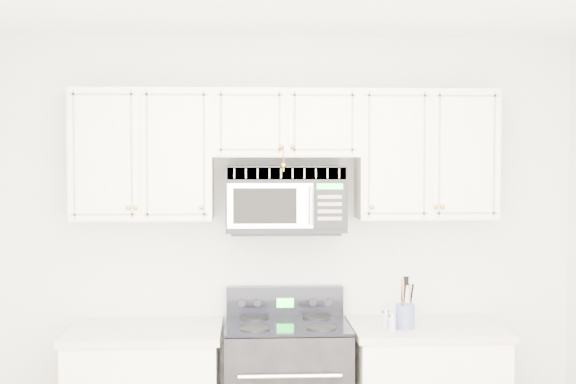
{
  "coord_description": "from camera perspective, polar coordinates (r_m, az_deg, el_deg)",
  "views": [
    {
      "loc": [
        -0.23,
        -3.07,
        1.88
      ],
      "look_at": [
        0.0,
        1.3,
        1.69
      ],
      "focal_mm": 50.0,
      "sensor_mm": 36.0,
      "label": 1
    }
  ],
  "objects": [
    {
      "name": "room",
      "position": [
        3.13,
        1.24,
        -8.2
      ],
      "size": [
        3.51,
        3.51,
        2.61
      ],
      "color": "#A27F59",
      "rests_on": "ground"
    },
    {
      "name": "shaker_pepper",
      "position": [
        4.61,
        6.95,
        -8.92
      ],
      "size": [
        0.04,
        0.04,
        0.1
      ],
      "color": "#B1AEC2",
      "rests_on": "base_cabinet_right"
    },
    {
      "name": "microwave",
      "position": [
        4.65,
        -0.19,
        -0.47
      ],
      "size": [
        0.69,
        0.39,
        0.38
      ],
      "color": "black",
      "rests_on": "ground"
    },
    {
      "name": "shaker_salt",
      "position": [
        4.51,
        7.42,
        -9.2
      ],
      "size": [
        0.04,
        0.04,
        0.1
      ],
      "color": "#B1AEC2",
      "rests_on": "base_cabinet_right"
    },
    {
      "name": "utensil_crock",
      "position": [
        4.6,
        8.33,
        -8.64
      ],
      "size": [
        0.11,
        0.11,
        0.29
      ],
      "color": "slate",
      "rests_on": "base_cabinet_right"
    },
    {
      "name": "upper_cabinets",
      "position": [
        4.66,
        -0.18,
        3.15
      ],
      "size": [
        2.44,
        0.37,
        0.75
      ],
      "color": "white",
      "rests_on": "ground"
    }
  ]
}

